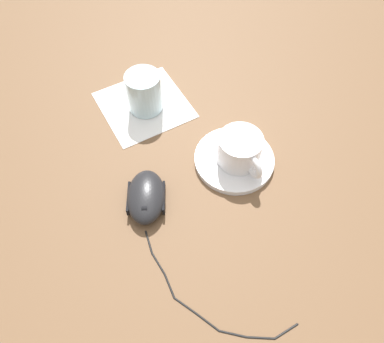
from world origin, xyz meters
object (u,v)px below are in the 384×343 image
computer_mouse (146,197)px  saucer (234,160)px  coffee_cup (240,150)px  drinking_glass (144,92)px

computer_mouse → saucer: bearing=-173.1°
saucer → coffee_cup: coffee_cup is taller
computer_mouse → coffee_cup: bearing=-175.2°
saucer → computer_mouse: computer_mouse is taller
saucer → drinking_glass: (0.11, -0.18, 0.04)m
saucer → coffee_cup: size_ratio=1.38×
coffee_cup → computer_mouse: size_ratio=0.89×
drinking_glass → saucer: bearing=120.1°
coffee_cup → computer_mouse: coffee_cup is taller
saucer → coffee_cup: bearing=132.6°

